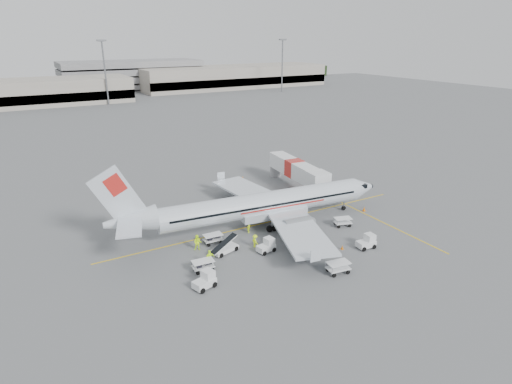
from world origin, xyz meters
TOP-DOWN VIEW (x-y plane):
  - ground at (0.00, 0.00)m, footprint 360.00×360.00m
  - stripe_lead at (0.00, 0.00)m, footprint 44.00×0.20m
  - stripe_cross at (14.00, -8.00)m, footprint 0.20×20.00m
  - terminal_east at (70.00, 145.00)m, footprint 90.00×26.00m
  - parking_garage at (25.00, 160.00)m, footprint 62.00×24.00m
  - treeline at (0.00, 175.00)m, footprint 300.00×3.00m
  - mast_center at (5.00, 118.00)m, footprint 3.20×1.20m
  - mast_east at (80.00, 118.00)m, footprint 3.20×1.20m
  - aircraft at (-0.12, -0.52)m, footprint 39.72×32.60m
  - jet_bridge at (11.76, 9.89)m, footprint 4.74×17.65m
  - belt_loader at (-8.02, -4.79)m, footprint 4.54×2.70m
  - tug_fore at (6.82, -12.05)m, footprint 2.27×1.41m
  - tug_mid at (-3.85, -7.00)m, footprint 2.25×1.50m
  - tug_aft at (-13.04, -10.42)m, footprint 2.53×1.88m
  - cart_loaded_a at (-8.27, -2.00)m, footprint 2.30×1.42m
  - cart_loaded_b at (-11.83, -7.31)m, footprint 2.37×1.52m
  - cart_empty_a at (0.28, -14.81)m, footprint 2.57×1.72m
  - cart_empty_b at (8.56, -5.92)m, footprint 2.49×1.90m
  - cone_nose at (14.60, -3.53)m, footprint 0.43×0.43m
  - cone_port at (6.25, 17.47)m, footprint 0.43×0.43m
  - cone_stbd at (4.20, -10.94)m, footprint 0.33×0.33m
  - crew_a at (-3.07, -1.50)m, footprint 0.68×0.72m
  - crew_b at (-10.52, -2.69)m, footprint 1.17×1.11m
  - crew_c at (-4.39, -5.40)m, footprint 0.64×1.06m
  - crew_d at (-10.74, -6.65)m, footprint 1.08×0.47m

SIDE VIEW (x-z plane):
  - ground at x=0.00m, z-range 0.00..0.00m
  - stripe_lead at x=0.00m, z-range 0.00..0.01m
  - stripe_cross at x=14.00m, z-range 0.00..0.01m
  - cone_stbd at x=4.20m, z-range 0.00..0.54m
  - cone_nose at x=14.60m, z-range 0.00..0.69m
  - cone_port at x=6.25m, z-range 0.00..0.70m
  - cart_empty_b at x=8.56m, z-range 0.00..1.15m
  - cart_loaded_a at x=-8.27m, z-range 0.00..1.17m
  - cart_loaded_b at x=-11.83m, z-range 0.00..1.19m
  - cart_empty_a at x=0.28m, z-range 0.00..1.26m
  - crew_c at x=-4.39m, z-range 0.00..1.61m
  - tug_mid at x=-3.85m, z-range 0.00..1.62m
  - crew_a at x=-3.07m, z-range 0.00..1.65m
  - tug_fore at x=6.82m, z-range 0.00..1.68m
  - tug_aft at x=-13.04m, z-range 0.00..1.74m
  - crew_d at x=-10.74m, z-range 0.00..1.83m
  - crew_b at x=-10.52m, z-range 0.00..1.91m
  - belt_loader at x=-8.02m, z-range 0.00..2.31m
  - jet_bridge at x=11.76m, z-range 0.00..4.58m
  - treeline at x=0.00m, z-range 0.00..6.00m
  - terminal_east at x=70.00m, z-range 0.00..10.00m
  - aircraft at x=-0.12m, z-range 0.00..10.18m
  - parking_garage at x=25.00m, z-range 0.00..14.00m
  - mast_center at x=5.00m, z-range 0.00..22.00m
  - mast_east at x=80.00m, z-range 0.00..22.00m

